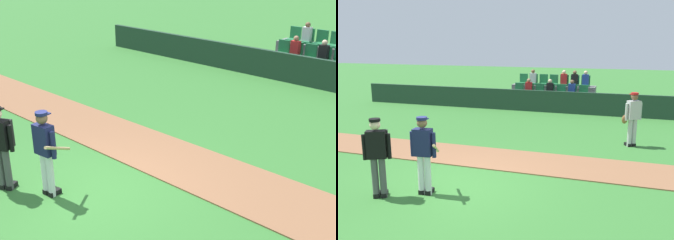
# 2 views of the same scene
# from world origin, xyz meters

# --- Properties ---
(ground_plane) EXTENTS (80.00, 80.00, 0.00)m
(ground_plane) POSITION_xyz_m (0.00, 0.00, 0.00)
(ground_plane) COLOR #33702D
(infield_dirt_path) EXTENTS (28.00, 1.85, 0.03)m
(infield_dirt_path) POSITION_xyz_m (0.00, 2.19, 0.01)
(infield_dirt_path) COLOR brown
(infield_dirt_path) RESTS_ON ground
(dugout_fence) EXTENTS (20.00, 0.16, 1.04)m
(dugout_fence) POSITION_xyz_m (0.00, 9.64, 0.52)
(dugout_fence) COLOR #1E3828
(dugout_fence) RESTS_ON ground
(stadium_bleachers) EXTENTS (4.45, 2.10, 1.90)m
(stadium_bleachers) POSITION_xyz_m (0.02, 11.09, 0.52)
(stadium_bleachers) COLOR slate
(stadium_bleachers) RESTS_ON ground
(batter_navy_jersey) EXTENTS (0.72, 0.75, 1.76)m
(batter_navy_jersey) POSITION_xyz_m (-0.47, -0.62, 0.97)
(batter_navy_jersey) COLOR white
(batter_navy_jersey) RESTS_ON ground
(umpire_home_plate) EXTENTS (0.54, 0.44, 1.76)m
(umpire_home_plate) POSITION_xyz_m (-1.33, -1.06, 1.00)
(umpire_home_plate) COLOR #4C4C4C
(umpire_home_plate) RESTS_ON ground
(runner_grey_jersey) EXTENTS (0.62, 0.45, 1.76)m
(runner_grey_jersey) POSITION_xyz_m (3.88, 4.80, 0.96)
(runner_grey_jersey) COLOR #B2B2B2
(runner_grey_jersey) RESTS_ON ground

